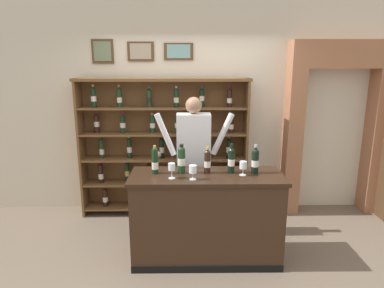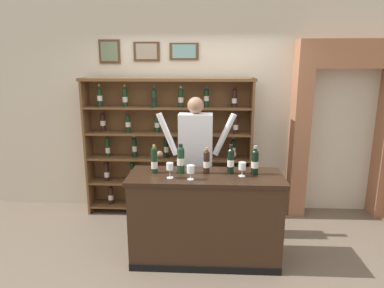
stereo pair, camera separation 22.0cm
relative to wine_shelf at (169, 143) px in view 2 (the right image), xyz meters
name	(u,v)px [view 2 (the right image)]	position (x,y,z in m)	size (l,w,h in m)	color
ground_plane	(191,258)	(0.38, -1.21, -1.03)	(14.00, 14.00, 0.02)	#6B5B4C
back_wall	(196,96)	(0.38, 0.27, 0.63)	(12.00, 0.19, 3.28)	beige
wine_shelf	(169,143)	(0.00, 0.00, 0.00)	(2.33, 0.33, 1.91)	brown
archway_doorway	(342,119)	(2.39, 0.13, 0.34)	(1.39, 0.45, 2.40)	#9E6647
tasting_counter	(205,218)	(0.53, -1.21, -0.53)	(1.61, 0.59, 0.97)	#382316
shopkeeper	(196,152)	(0.40, -0.65, 0.05)	(0.96, 0.22, 1.72)	#2D3347
tasting_bottle_riserva	(154,160)	(-0.01, -1.16, 0.09)	(0.07, 0.07, 0.30)	black
tasting_bottle_rosso	(181,159)	(0.27, -1.15, 0.10)	(0.08, 0.08, 0.31)	#19381E
tasting_bottle_grappa	(207,161)	(0.54, -1.15, 0.08)	(0.07, 0.07, 0.28)	black
tasting_bottle_super_tuscan	(231,160)	(0.79, -1.15, 0.10)	(0.07, 0.07, 0.31)	black
tasting_bottle_vin_santo	(255,161)	(1.04, -1.16, 0.09)	(0.08, 0.08, 0.31)	black
wine_glass_spare	(170,167)	(0.17, -1.32, 0.06)	(0.07, 0.07, 0.16)	silver
wine_glass_right	(242,167)	(0.90, -1.23, 0.05)	(0.08, 0.08, 0.15)	silver
wine_glass_center	(191,170)	(0.38, -1.36, 0.05)	(0.08, 0.08, 0.15)	silver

